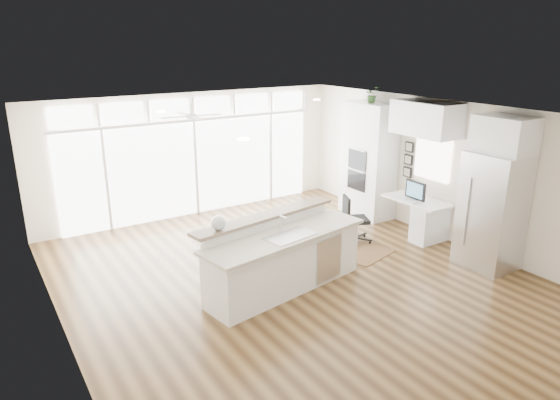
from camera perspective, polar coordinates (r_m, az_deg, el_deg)
floor at (r=8.33m, az=1.70°, el=-9.08°), size 7.00×8.00×0.02m
ceiling at (r=7.51m, az=1.90°, el=9.70°), size 7.00×8.00×0.02m
wall_back at (r=11.22m, az=-9.87°, el=5.17°), size 7.00×0.04×2.70m
wall_front at (r=5.30m, az=27.58°, el=-11.45°), size 7.00×0.04×2.70m
wall_left at (r=6.62m, az=-24.20°, el=-5.20°), size 0.04×8.00×2.70m
wall_right at (r=10.14m, az=18.37°, el=3.16°), size 0.04×8.00×2.70m
glass_wall at (r=11.24m, az=-9.66°, el=3.62°), size 5.80×0.06×2.08m
transom_row at (r=10.99m, az=-10.03°, el=10.36°), size 5.90×0.06×0.40m
desk_window at (r=10.25m, az=17.05°, el=4.59°), size 0.04×0.85×0.85m
ceiling_fan at (r=9.75m, az=-10.13°, el=10.01°), size 1.16×1.16×0.32m
recessed_lights at (r=7.67m, az=1.04°, el=9.73°), size 3.40×3.00×0.02m
oven_cabinet at (r=11.12m, az=10.09°, el=4.51°), size 0.64×1.20×2.50m
desk_nook at (r=10.33m, az=15.27°, el=-1.93°), size 0.72×1.30×0.76m
upper_cabinets at (r=9.89m, az=16.36°, el=8.92°), size 0.64×1.30×0.64m
refrigerator at (r=9.17m, az=23.07°, el=-1.17°), size 0.76×0.90×2.00m
fridge_cabinet at (r=8.91m, az=24.30°, el=6.83°), size 0.64×0.90×0.60m
framed_photos at (r=10.68m, az=14.47°, el=4.50°), size 0.06×0.22×0.80m
kitchen_island at (r=7.81m, az=0.58°, el=-6.38°), size 2.95×1.50×1.12m
rug at (r=9.39m, az=9.76°, el=-6.02°), size 1.11×0.92×0.01m
office_chair at (r=9.75m, az=8.71°, el=-2.19°), size 0.61×0.59×0.91m
fishbowl at (r=7.29m, az=-7.05°, el=-2.63°), size 0.26×0.26×0.22m
monitor at (r=10.09m, az=15.23°, el=1.10°), size 0.09×0.49×0.41m
keyboard at (r=10.03m, az=14.48°, el=-0.11°), size 0.17×0.36×0.02m
potted_plant at (r=10.89m, az=10.48°, el=11.59°), size 0.34×0.37×0.26m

